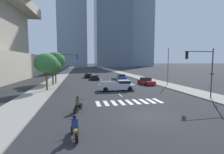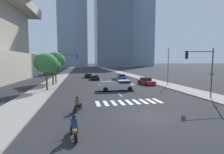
% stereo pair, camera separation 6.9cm
% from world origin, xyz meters
% --- Properties ---
extents(ground_plane, '(800.00, 800.00, 0.00)m').
position_xyz_m(ground_plane, '(0.00, 0.00, 0.00)').
color(ground_plane, '#28282B').
extents(sidewalk_east, '(4.00, 260.00, 0.15)m').
position_xyz_m(sidewalk_east, '(11.49, 30.00, 0.07)').
color(sidewalk_east, gray).
rests_on(sidewalk_east, ground).
extents(sidewalk_west, '(4.00, 260.00, 0.15)m').
position_xyz_m(sidewalk_west, '(-11.49, 30.00, 0.07)').
color(sidewalk_west, gray).
rests_on(sidewalk_west, ground).
extents(crosswalk_near, '(7.65, 2.37, 0.01)m').
position_xyz_m(crosswalk_near, '(-0.00, 5.04, 0.00)').
color(crosswalk_near, silver).
rests_on(crosswalk_near, ground).
extents(lane_divider_center, '(0.14, 50.00, 0.01)m').
position_xyz_m(lane_divider_center, '(0.00, 33.04, 0.00)').
color(lane_divider_center, silver).
rests_on(lane_divider_center, ground).
extents(motorcycle_lead, '(1.00, 2.15, 1.49)m').
position_xyz_m(motorcycle_lead, '(-5.77, 2.57, 0.58)').
color(motorcycle_lead, black).
rests_on(motorcycle_lead, ground).
extents(motorcycle_trailing, '(0.71, 2.05, 1.49)m').
position_xyz_m(motorcycle_trailing, '(-5.94, -2.79, 0.58)').
color(motorcycle_trailing, black).
rests_on(motorcycle_trailing, ground).
extents(pickup_truck, '(5.79, 2.05, 1.67)m').
position_xyz_m(pickup_truck, '(0.58, 12.68, 0.81)').
color(pickup_truck, '#B7BABF').
rests_on(pickup_truck, ground).
extents(sedan_black_0, '(2.12, 4.78, 1.23)m').
position_xyz_m(sedan_black_0, '(-1.80, 29.18, 0.57)').
color(sedan_black_0, black).
rests_on(sedan_black_0, ground).
extents(sedan_blue_1, '(2.07, 4.90, 1.29)m').
position_xyz_m(sedan_blue_1, '(5.45, 28.97, 0.59)').
color(sedan_blue_1, navy).
rests_on(sedan_blue_1, ground).
extents(sedan_silver_2, '(2.17, 4.89, 1.24)m').
position_xyz_m(sedan_silver_2, '(1.54, 19.48, 0.58)').
color(sedan_silver_2, '#B7BABF').
rests_on(sedan_silver_2, ground).
extents(sedan_red_3, '(2.20, 4.74, 1.38)m').
position_xyz_m(sedan_red_3, '(7.83, 18.44, 0.63)').
color(sedan_red_3, maroon).
rests_on(sedan_red_3, ground).
extents(sedan_black_4, '(1.98, 4.39, 1.28)m').
position_xyz_m(sedan_black_4, '(-3.22, 35.05, 0.59)').
color(sedan_black_4, black).
rests_on(sedan_black_4, ground).
extents(traffic_signal_near, '(4.17, 0.28, 6.15)m').
position_xyz_m(traffic_signal_near, '(9.20, 4.60, 4.32)').
color(traffic_signal_near, '#333335').
rests_on(traffic_signal_near, sidewalk_east).
extents(traffic_signal_far, '(4.85, 0.28, 6.31)m').
position_xyz_m(traffic_signal_far, '(-8.65, 21.46, 4.47)').
color(traffic_signal_far, '#333335').
rests_on(traffic_signal_far, sidewalk_west).
extents(street_lamp_east, '(0.50, 0.24, 7.20)m').
position_xyz_m(street_lamp_east, '(11.79, 16.92, 4.34)').
color(street_lamp_east, '#3F3F42').
rests_on(street_lamp_east, sidewalk_east).
extents(street_tree_nearest, '(3.59, 3.59, 5.85)m').
position_xyz_m(street_tree_nearest, '(-10.69, 14.41, 4.45)').
color(street_tree_nearest, '#4C3823').
rests_on(street_tree_nearest, sidewalk_west).
extents(street_tree_second, '(3.23, 3.23, 5.01)m').
position_xyz_m(street_tree_second, '(-10.69, 20.49, 3.77)').
color(street_tree_second, '#4C3823').
rests_on(street_tree_second, sidewalk_west).
extents(street_tree_third, '(4.15, 4.15, 6.59)m').
position_xyz_m(street_tree_third, '(-10.69, 24.49, 4.97)').
color(street_tree_third, '#4C3823').
rests_on(street_tree_third, sidewalk_west).
extents(office_tower_left_skyline, '(27.12, 20.65, 123.86)m').
position_xyz_m(office_tower_left_skyline, '(-11.43, 153.78, 57.46)').
color(office_tower_left_skyline, '#8C9EB2').
rests_on(office_tower_left_skyline, ground).
extents(office_tower_center_skyline, '(29.24, 25.20, 89.82)m').
position_xyz_m(office_tower_center_skyline, '(23.01, 128.80, 44.38)').
color(office_tower_center_skyline, slate).
rests_on(office_tower_center_skyline, ground).
extents(office_tower_right_skyline, '(25.80, 26.83, 92.20)m').
position_xyz_m(office_tower_right_skyline, '(55.86, 154.34, 42.55)').
color(office_tower_right_skyline, '#7A93A8').
rests_on(office_tower_right_skyline, ground).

